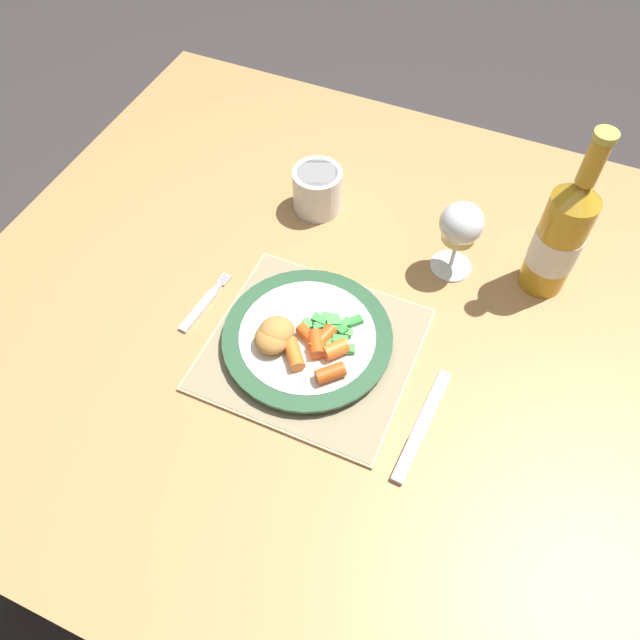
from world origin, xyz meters
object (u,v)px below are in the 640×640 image
(dining_table, at_px, (354,348))
(wine_glass, at_px, (461,227))
(fork, at_px, (202,306))
(drinking_cup, at_px, (317,189))
(dinner_plate, at_px, (307,338))
(table_knife, at_px, (418,435))
(bottle, at_px, (560,236))

(dining_table, relative_size, wine_glass, 9.33)
(fork, bearing_deg, drinking_cup, 74.63)
(dinner_plate, distance_m, table_knife, 0.22)
(dinner_plate, xyz_separation_m, bottle, (0.30, 0.26, 0.09))
(fork, xyz_separation_m, bottle, (0.48, 0.27, 0.10))
(table_knife, bearing_deg, wine_glass, 98.37)
(fork, distance_m, wine_glass, 0.42)
(table_knife, height_order, drinking_cup, drinking_cup)
(dining_table, xyz_separation_m, table_knife, (0.15, -0.15, 0.08))
(dining_table, relative_size, fork, 9.89)
(fork, height_order, drinking_cup, drinking_cup)
(table_knife, bearing_deg, dinner_plate, 158.96)
(table_knife, height_order, bottle, bottle)
(dinner_plate, xyz_separation_m, table_knife, (0.20, -0.08, -0.01))
(dining_table, xyz_separation_m, fork, (-0.23, -0.07, 0.08))
(drinking_cup, bearing_deg, fork, -105.37)
(fork, xyz_separation_m, drinking_cup, (0.08, 0.28, 0.04))
(dining_table, height_order, table_knife, table_knife)
(dining_table, bearing_deg, wine_glass, 57.79)
(dinner_plate, height_order, bottle, bottle)
(bottle, bearing_deg, dining_table, -142.03)
(dining_table, relative_size, bottle, 4.30)
(fork, xyz_separation_m, table_knife, (0.38, -0.07, 0.00))
(dinner_plate, relative_size, bottle, 0.86)
(bottle, height_order, drinking_cup, bottle)
(wine_glass, distance_m, bottle, 0.15)
(dining_table, height_order, dinner_plate, dinner_plate)
(table_knife, distance_m, bottle, 0.37)
(wine_glass, bearing_deg, dinner_plate, -123.30)
(dining_table, bearing_deg, bottle, 37.97)
(dining_table, distance_m, wine_glass, 0.26)
(dining_table, distance_m, drinking_cup, 0.29)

